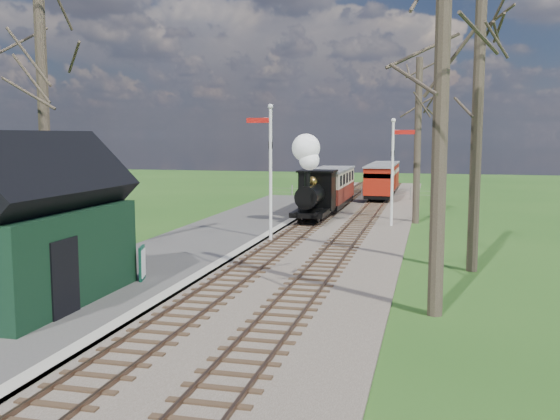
{
  "coord_description": "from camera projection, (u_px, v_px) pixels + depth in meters",
  "views": [
    {
      "loc": [
        6.34,
        -10.95,
        4.85
      ],
      "look_at": [
        -0.08,
        15.26,
        1.6
      ],
      "focal_mm": 40.0,
      "sensor_mm": 36.0,
      "label": 1
    }
  ],
  "objects": [
    {
      "name": "coach",
      "position": [
        331.0,
        186.0,
        40.01
      ],
      "size": [
        2.2,
        7.55,
        2.32
      ],
      "color": "black",
      "rests_on": "ground"
    },
    {
      "name": "sign_board",
      "position": [
        142.0,
        263.0,
        20.1
      ],
      "size": [
        0.29,
        0.74,
        1.09
      ],
      "color": "#0D402D",
      "rests_on": "platform"
    },
    {
      "name": "bench",
      "position": [
        94.0,
        281.0,
        18.24
      ],
      "size": [
        0.48,
        1.56,
        0.89
      ],
      "color": "#3F2716",
      "rests_on": "platform"
    },
    {
      "name": "bare_trees",
      "position": [
        284.0,
        125.0,
        21.44
      ],
      "size": [
        15.51,
        22.39,
        12.0
      ],
      "color": "#382D23",
      "rests_on": "ground"
    },
    {
      "name": "semaphore_far",
      "position": [
        394.0,
        164.0,
        32.42
      ],
      "size": [
        1.22,
        0.24,
        5.72
      ],
      "color": "silver",
      "rests_on": "ground"
    },
    {
      "name": "distant_hills",
      "position": [
        387.0,
        308.0,
        76.32
      ],
      "size": [
        114.4,
        48.0,
        22.02
      ],
      "color": "#385B23",
      "rests_on": "ground"
    },
    {
      "name": "red_carriage_b",
      "position": [
        385.0,
        177.0,
        50.89
      ],
      "size": [
        2.01,
        4.99,
        2.12
      ],
      "color": "black",
      "rests_on": "ground"
    },
    {
      "name": "station_shed",
      "position": [
        36.0,
        229.0,
        17.24
      ],
      "size": [
        3.25,
        6.3,
        4.78
      ],
      "color": "black",
      "rests_on": "platform"
    },
    {
      "name": "person",
      "position": [
        123.0,
        263.0,
        19.75
      ],
      "size": [
        0.38,
        0.5,
        1.24
      ],
      "primitive_type": "imported",
      "rotation": [
        0.0,
        0.0,
        1.37
      ],
      "color": "black",
      "rests_on": "platform"
    },
    {
      "name": "track_far",
      "position": [
        359.0,
        225.0,
        33.23
      ],
      "size": [
        1.6,
        60.0,
        0.15
      ],
      "color": "brown",
      "rests_on": "ground"
    },
    {
      "name": "semaphore_near",
      "position": [
        269.0,
        163.0,
        27.81
      ],
      "size": [
        1.22,
        0.24,
        6.22
      ],
      "color": "silver",
      "rests_on": "ground"
    },
    {
      "name": "coping_strip",
      "position": [
        247.0,
        248.0,
        26.41
      ],
      "size": [
        0.4,
        44.0,
        0.21
      ],
      "primitive_type": "cube",
      "color": "#B2AD9E",
      "rests_on": "ground"
    },
    {
      "name": "locomotive",
      "position": [
        313.0,
        184.0,
        34.09
      ],
      "size": [
        1.89,
        4.41,
        4.72
      ],
      "color": "black",
      "rests_on": "ground"
    },
    {
      "name": "platform",
      "position": [
        196.0,
        246.0,
        26.95
      ],
      "size": [
        5.0,
        44.0,
        0.2
      ],
      "primitive_type": "cube",
      "color": "#474442",
      "rests_on": "ground"
    },
    {
      "name": "fence_line",
      "position": [
        350.0,
        192.0,
        47.22
      ],
      "size": [
        12.6,
        0.08,
        1.0
      ],
      "color": "slate",
      "rests_on": "ground"
    },
    {
      "name": "ballast_bed",
      "position": [
        335.0,
        225.0,
        33.54
      ],
      "size": [
        8.0,
        60.0,
        0.1
      ],
      "primitive_type": "cube",
      "color": "brown",
      "rests_on": "ground"
    },
    {
      "name": "track_near",
      "position": [
        311.0,
        223.0,
        33.84
      ],
      "size": [
        1.6,
        60.0,
        0.15
      ],
      "color": "brown",
      "rests_on": "ground"
    },
    {
      "name": "ground",
      "position": [
        105.0,
        376.0,
        12.64
      ],
      "size": [
        140.0,
        140.0,
        0.0
      ],
      "primitive_type": "plane",
      "color": "#254E18",
      "rests_on": "ground"
    },
    {
      "name": "red_carriage_a",
      "position": [
        380.0,
        182.0,
        45.59
      ],
      "size": [
        2.01,
        4.99,
        2.12
      ],
      "color": "black",
      "rests_on": "ground"
    }
  ]
}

